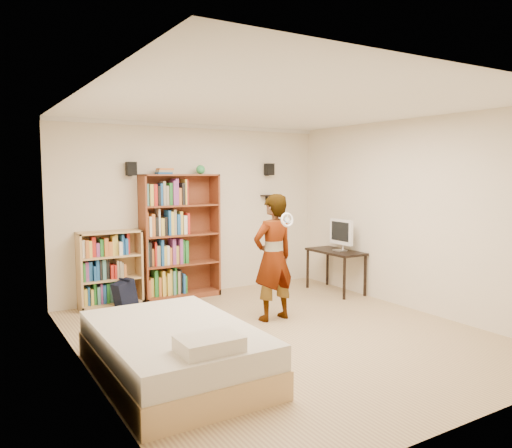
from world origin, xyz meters
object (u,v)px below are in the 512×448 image
(tall_bookshelf, at_px, (180,237))
(low_bookshelf, at_px, (110,269))
(person, at_px, (273,257))
(daybed, at_px, (174,345))
(computer_desk, at_px, (335,271))

(tall_bookshelf, relative_size, low_bookshelf, 1.73)
(low_bookshelf, relative_size, person, 0.66)
(daybed, height_order, person, person)
(computer_desk, bearing_deg, tall_bookshelf, 157.62)
(daybed, relative_size, person, 1.23)
(tall_bookshelf, xyz_separation_m, low_bookshelf, (-1.09, 0.01, -0.41))
(daybed, bearing_deg, computer_desk, 27.33)
(low_bookshelf, bearing_deg, tall_bookshelf, -0.56)
(daybed, bearing_deg, low_bookshelf, 87.01)
(tall_bookshelf, distance_m, low_bookshelf, 1.16)
(computer_desk, height_order, person, person)
(computer_desk, distance_m, daybed, 3.99)
(tall_bookshelf, distance_m, person, 1.83)
(low_bookshelf, distance_m, daybed, 2.81)
(low_bookshelf, xyz_separation_m, person, (1.67, -1.74, 0.28))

